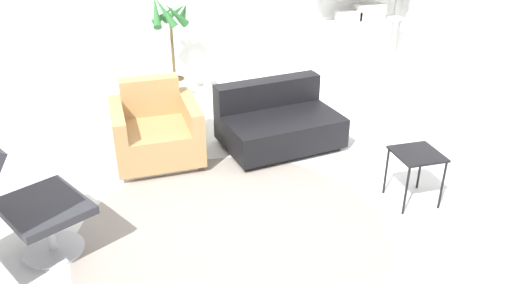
{
  "coord_description": "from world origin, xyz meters",
  "views": [
    {
      "loc": [
        -0.62,
        -3.42,
        2.37
      ],
      "look_at": [
        0.33,
        0.09,
        0.55
      ],
      "focal_mm": 35.0,
      "sensor_mm": 36.0,
      "label": 1
    }
  ],
  "objects": [
    {
      "name": "round_rug",
      "position": [
        0.03,
        -0.31,
        0.0
      ],
      "size": [
        2.42,
        2.42,
        0.01
      ],
      "color": "gray",
      "rests_on": "ground_plane"
    },
    {
      "name": "couch_low",
      "position": [
        0.82,
        1.05,
        0.23
      ],
      "size": [
        1.27,
        0.98,
        0.63
      ],
      "rotation": [
        0.0,
        0.0,
        3.3
      ],
      "color": "black",
      "rests_on": "ground_plane"
    },
    {
      "name": "armchair_red",
      "position": [
        -0.42,
        1.06,
        0.28
      ],
      "size": [
        0.84,
        0.82,
        0.76
      ],
      "rotation": [
        0.0,
        0.0,
        3.19
      ],
      "color": "silver",
      "rests_on": "ground_plane"
    },
    {
      "name": "side_table",
      "position": [
        1.6,
        -0.28,
        0.4
      ],
      "size": [
        0.37,
        0.37,
        0.46
      ],
      "color": "black",
      "rests_on": "ground_plane"
    },
    {
      "name": "ground_plane",
      "position": [
        0.0,
        0.0,
        0.0
      ],
      "size": [
        12.0,
        12.0,
        0.0
      ],
      "primitive_type": "plane",
      "color": "silver"
    },
    {
      "name": "potted_plant",
      "position": [
        -0.05,
        2.59,
        0.64
      ],
      "size": [
        0.48,
        0.49,
        1.32
      ],
      "color": "silver",
      "rests_on": "ground_plane"
    }
  ]
}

